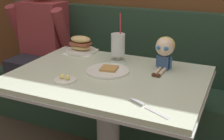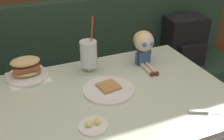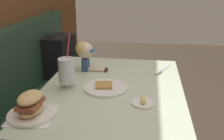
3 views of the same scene
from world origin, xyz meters
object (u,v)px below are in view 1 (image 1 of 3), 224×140
object	(u,v)px
butter_saucer	(65,79)
diner_patron	(42,36)
sandwich_plate	(81,46)
seated_doll	(165,49)
butter_knife	(143,105)
toast_plate	(108,71)
milkshake_glass	(118,46)

from	to	relation	value
butter_saucer	diner_patron	xyz separation A→B (m)	(-0.73, 0.76, -0.01)
sandwich_plate	seated_doll	world-z (taller)	seated_doll
butter_saucer	diner_patron	size ratio (longest dim) A/B	0.15
sandwich_plate	butter_knife	world-z (taller)	sandwich_plate
butter_saucer	toast_plate	bearing A→B (deg)	54.68
sandwich_plate	butter_saucer	xyz separation A→B (m)	(0.19, -0.50, -0.04)
butter_saucer	sandwich_plate	bearing A→B (deg)	110.72
seated_doll	diner_patron	distance (m)	1.23
seated_doll	milkshake_glass	bearing A→B (deg)	174.47
sandwich_plate	diner_patron	distance (m)	0.60
toast_plate	butter_knife	xyz separation A→B (m)	(0.32, -0.32, -0.00)
milkshake_glass	sandwich_plate	xyz separation A→B (m)	(-0.32, 0.07, -0.05)
milkshake_glass	butter_saucer	xyz separation A→B (m)	(-0.13, -0.43, -0.09)
butter_knife	diner_patron	distance (m)	1.48
butter_saucer	diner_patron	distance (m)	1.05
toast_plate	butter_knife	bearing A→B (deg)	-44.71
toast_plate	butter_knife	distance (m)	0.46
milkshake_glass	diner_patron	world-z (taller)	diner_patron
milkshake_glass	seated_doll	size ratio (longest dim) A/B	1.43
toast_plate	sandwich_plate	world-z (taller)	sandwich_plate
seated_doll	diner_patron	size ratio (longest dim) A/B	0.27
toast_plate	sandwich_plate	size ratio (longest dim) A/B	1.14
milkshake_glass	butter_saucer	world-z (taller)	milkshake_glass
butter_saucer	seated_doll	xyz separation A→B (m)	(0.44, 0.40, 0.12)
seated_doll	toast_plate	bearing A→B (deg)	-147.40
butter_knife	diner_patron	bearing A→B (deg)	144.42
toast_plate	seated_doll	size ratio (longest dim) A/B	1.14
sandwich_plate	toast_plate	bearing A→B (deg)	-39.44
toast_plate	diner_patron	size ratio (longest dim) A/B	0.31
diner_patron	sandwich_plate	bearing A→B (deg)	-25.65
seated_doll	butter_knife	bearing A→B (deg)	-85.64
milkshake_glass	butter_knife	bearing A→B (deg)	-56.66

